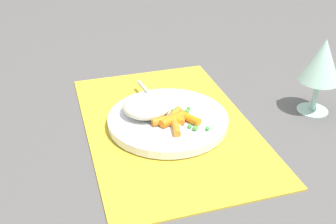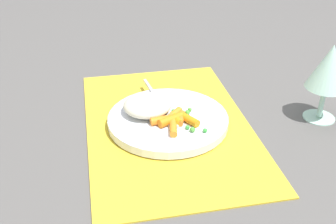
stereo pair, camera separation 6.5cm
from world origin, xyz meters
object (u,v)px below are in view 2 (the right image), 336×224
rice_mound (147,105)px  carrot_portion (175,120)px  fork (162,107)px  wine_glass (329,68)px  plate (168,120)px

rice_mound → carrot_portion: bearing=42.9°
fork → wine_glass: bearing=78.4°
fork → wine_glass: size_ratio=1.31×
plate → wine_glass: bearing=84.5°
plate → carrot_portion: 0.03m
plate → wine_glass: (0.03, 0.30, 0.10)m
rice_mound → wine_glass: 0.35m
carrot_portion → wine_glass: 0.31m
carrot_portion → fork: (-0.06, -0.01, -0.00)m
plate → wine_glass: wine_glass is taller
wine_glass → fork: bearing=-101.6°
plate → rice_mound: rice_mound is taller
carrot_portion → plate: bearing=-162.8°
fork → wine_glass: wine_glass is taller
wine_glass → plate: bearing=-95.5°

